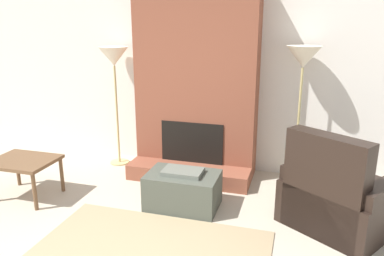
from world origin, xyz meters
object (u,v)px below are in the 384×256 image
object	(u,v)px
ottoman	(183,190)
armchair	(338,199)
floor_lamp_left	(114,61)
side_table	(23,164)
floor_lamp_right	(303,63)

from	to	relation	value
ottoman	armchair	world-z (taller)	armchair
floor_lamp_left	side_table	bearing A→B (deg)	-112.73
armchair	side_table	distance (m)	3.50
ottoman	side_table	size ratio (longest dim) A/B	1.09
floor_lamp_right	floor_lamp_left	bearing A→B (deg)	-180.00
ottoman	side_table	xyz separation A→B (m)	(-1.87, -0.29, 0.21)
side_table	floor_lamp_right	xyz separation A→B (m)	(3.05, 1.32, 1.13)
armchair	floor_lamp_left	world-z (taller)	floor_lamp_left
floor_lamp_left	floor_lamp_right	distance (m)	2.50
floor_lamp_left	floor_lamp_right	bearing A→B (deg)	0.00
ottoman	floor_lamp_left	world-z (taller)	floor_lamp_left
ottoman	floor_lamp_right	world-z (taller)	floor_lamp_right
ottoman	floor_lamp_right	xyz separation A→B (m)	(1.18, 1.03, 1.34)
ottoman	armchair	xyz separation A→B (m)	(1.62, 0.03, 0.10)
floor_lamp_left	floor_lamp_right	size ratio (longest dim) A/B	0.97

